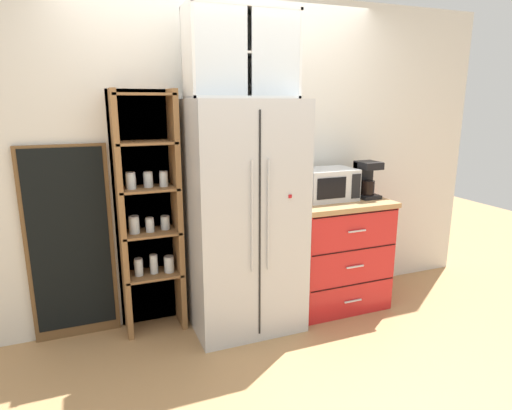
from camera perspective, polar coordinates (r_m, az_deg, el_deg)
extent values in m
plane|color=tan|center=(3.59, -1.33, -15.42)|extent=(10.56, 10.56, 0.00)
cube|color=silver|center=(3.55, -3.72, 6.03)|extent=(4.88, 0.10, 2.55)
cube|color=silver|center=(3.28, -1.62, -1.64)|extent=(0.82, 0.63, 1.76)
cube|color=black|center=(3.00, 0.50, -3.14)|extent=(0.01, 0.01, 1.61)
cylinder|color=silver|center=(2.94, -0.50, -1.68)|extent=(0.02, 0.02, 0.79)
cylinder|color=silver|center=(2.99, 1.65, -1.46)|extent=(0.02, 0.02, 0.79)
cube|color=red|center=(3.04, 4.53, 1.15)|extent=(0.02, 0.01, 0.02)
cube|color=brown|center=(3.44, -14.20, -0.76)|extent=(0.49, 0.04, 1.82)
cube|color=olive|center=(3.28, -17.36, -1.68)|extent=(0.04, 0.26, 1.82)
cube|color=olive|center=(3.33, -10.38, -1.04)|extent=(0.04, 0.26, 1.82)
cube|color=olive|center=(3.44, -13.40, -8.88)|extent=(0.43, 0.26, 0.02)
cylinder|color=silver|center=(3.40, -15.23, -8.01)|extent=(0.06, 0.06, 0.12)
cylinder|color=#CCB78C|center=(3.41, -15.21, -8.30)|extent=(0.06, 0.06, 0.08)
cylinder|color=#B2B2B7|center=(3.38, -15.30, -6.94)|extent=(0.06, 0.06, 0.01)
cylinder|color=silver|center=(3.41, -13.33, -7.66)|extent=(0.06, 0.06, 0.14)
cylinder|color=#B77A38|center=(3.42, -13.31, -7.99)|extent=(0.05, 0.05, 0.09)
cylinder|color=#B2B2B7|center=(3.39, -13.40, -6.47)|extent=(0.06, 0.06, 0.01)
cylinder|color=silver|center=(3.42, -11.40, -7.75)|extent=(0.07, 0.07, 0.11)
cylinder|color=#2D2D2D|center=(3.42, -11.39, -8.02)|extent=(0.06, 0.06, 0.08)
cylinder|color=#B2B2B7|center=(3.40, -11.45, -6.76)|extent=(0.07, 0.07, 0.01)
cube|color=olive|center=(3.33, -13.72, -3.55)|extent=(0.43, 0.26, 0.02)
cylinder|color=silver|center=(3.29, -15.78, -2.63)|extent=(0.08, 0.08, 0.12)
cylinder|color=#382316|center=(3.30, -15.76, -2.92)|extent=(0.07, 0.07, 0.08)
cylinder|color=#B2B2B7|center=(3.28, -15.86, -1.53)|extent=(0.07, 0.07, 0.01)
cylinder|color=silver|center=(3.30, -13.83, -2.64)|extent=(0.06, 0.06, 0.10)
cylinder|color=#E0C67F|center=(3.31, -13.82, -2.89)|extent=(0.05, 0.05, 0.07)
cylinder|color=#B2B2B7|center=(3.29, -13.89, -1.73)|extent=(0.06, 0.06, 0.01)
cylinder|color=silver|center=(3.35, -11.89, -2.38)|extent=(0.07, 0.07, 0.09)
cylinder|color=white|center=(3.35, -11.88, -2.61)|extent=(0.06, 0.06, 0.06)
cylinder|color=#B2B2B7|center=(3.33, -11.94, -1.52)|extent=(0.06, 0.06, 0.01)
cube|color=olive|center=(3.25, -14.05, 2.11)|extent=(0.43, 0.26, 0.02)
cylinder|color=silver|center=(3.21, -16.19, 2.99)|extent=(0.07, 0.07, 0.11)
cylinder|color=brown|center=(3.21, -16.17, 2.70)|extent=(0.06, 0.06, 0.07)
cylinder|color=#B2B2B7|center=(3.20, -16.26, 4.06)|extent=(0.07, 0.07, 0.01)
cylinder|color=silver|center=(3.25, -14.04, 3.20)|extent=(0.07, 0.07, 0.10)
cylinder|color=beige|center=(3.25, -14.03, 2.93)|extent=(0.06, 0.06, 0.07)
cylinder|color=#B2B2B7|center=(3.24, -14.10, 4.20)|extent=(0.06, 0.06, 0.01)
cylinder|color=silver|center=(3.25, -12.09, 3.29)|extent=(0.06, 0.06, 0.10)
cylinder|color=white|center=(3.25, -12.08, 3.02)|extent=(0.05, 0.05, 0.07)
cylinder|color=#B2B2B7|center=(3.24, -12.14, 4.29)|extent=(0.06, 0.06, 0.01)
cube|color=olive|center=(3.20, -14.39, 7.99)|extent=(0.43, 0.26, 0.02)
cube|color=olive|center=(3.19, -14.75, 13.98)|extent=(0.43, 0.26, 0.02)
cube|color=red|center=(3.81, 10.43, -6.49)|extent=(0.80, 0.57, 0.89)
cube|color=tan|center=(3.67, 10.74, 0.37)|extent=(0.83, 0.60, 0.04)
cube|color=black|center=(3.65, 12.73, -10.26)|extent=(0.78, 0.00, 0.01)
cube|color=silver|center=(3.70, 12.70, -12.26)|extent=(0.16, 0.01, 0.01)
cube|color=black|center=(3.54, 12.98, -5.83)|extent=(0.78, 0.00, 0.01)
cube|color=silver|center=(3.58, 12.95, -7.95)|extent=(0.16, 0.01, 0.01)
cube|color=black|center=(3.45, 13.24, -1.15)|extent=(0.78, 0.00, 0.01)
cube|color=silver|center=(3.48, 13.20, -3.37)|extent=(0.16, 0.01, 0.01)
cube|color=silver|center=(3.65, 9.42, 2.74)|extent=(0.44, 0.32, 0.26)
cube|color=black|center=(3.48, 9.96, 2.19)|extent=(0.26, 0.01, 0.17)
cube|color=black|center=(3.60, 13.08, 2.43)|extent=(0.08, 0.01, 0.20)
cube|color=black|center=(3.80, 14.40, 1.17)|extent=(0.17, 0.20, 0.03)
cube|color=black|center=(3.83, 13.91, 3.35)|extent=(0.17, 0.06, 0.30)
cube|color=black|center=(3.76, 14.64, 5.11)|extent=(0.17, 0.20, 0.06)
cylinder|color=black|center=(3.78, 14.56, 2.24)|extent=(0.11, 0.11, 0.12)
cylinder|color=silver|center=(3.73, 10.14, 1.55)|extent=(0.09, 0.09, 0.08)
torus|color=silver|center=(3.76, 10.88, 1.67)|extent=(0.05, 0.01, 0.05)
cylinder|color=navy|center=(3.63, 11.08, 1.23)|extent=(0.08, 0.08, 0.09)
torus|color=navy|center=(3.66, 11.77, 1.35)|extent=(0.05, 0.01, 0.05)
cylinder|color=brown|center=(3.65, 10.80, 2.01)|extent=(0.06, 0.06, 0.17)
cone|color=brown|center=(3.64, 10.87, 3.44)|extent=(0.06, 0.06, 0.04)
cylinder|color=brown|center=(3.63, 10.89, 3.90)|extent=(0.02, 0.02, 0.07)
cylinder|color=black|center=(3.62, 10.92, 4.53)|extent=(0.02, 0.02, 0.01)
cube|color=silver|center=(3.34, -2.83, 19.06)|extent=(0.79, 0.02, 0.61)
cube|color=silver|center=(3.25, -1.95, 24.48)|extent=(0.79, 0.32, 0.02)
cube|color=silver|center=(3.19, -1.86, 14.04)|extent=(0.79, 0.32, 0.02)
cube|color=silver|center=(3.09, -9.01, 19.36)|extent=(0.02, 0.32, 0.61)
cube|color=silver|center=(3.35, 4.64, 19.01)|extent=(0.02, 0.32, 0.61)
cube|color=silver|center=(3.20, -1.90, 19.31)|extent=(0.76, 0.30, 0.02)
cube|color=silver|center=(3.00, -4.60, 19.67)|extent=(0.36, 0.01, 0.57)
cube|color=silver|center=(3.14, 2.71, 19.42)|extent=(0.36, 0.01, 0.57)
cylinder|color=silver|center=(3.10, -6.81, 14.18)|extent=(0.05, 0.05, 0.00)
cylinder|color=silver|center=(3.10, -6.82, 14.79)|extent=(0.01, 0.01, 0.07)
cone|color=silver|center=(3.11, -6.86, 15.90)|extent=(0.06, 0.06, 0.05)
cylinder|color=silver|center=(3.16, -3.48, 14.24)|extent=(0.05, 0.05, 0.00)
cylinder|color=silver|center=(3.16, -3.49, 14.84)|extent=(0.01, 0.01, 0.07)
cone|color=silver|center=(3.16, -3.50, 15.93)|extent=(0.06, 0.06, 0.05)
cylinder|color=silver|center=(3.22, -0.27, 14.25)|extent=(0.05, 0.05, 0.00)
cylinder|color=silver|center=(3.22, -0.27, 14.84)|extent=(0.01, 0.01, 0.07)
cone|color=silver|center=(3.22, -0.27, 15.90)|extent=(0.06, 0.06, 0.05)
cylinder|color=silver|center=(3.29, 2.80, 14.22)|extent=(0.05, 0.05, 0.00)
cylinder|color=silver|center=(3.29, 2.81, 14.80)|extent=(0.01, 0.01, 0.07)
cone|color=silver|center=(3.29, 2.82, 15.84)|extent=(0.06, 0.06, 0.05)
cylinder|color=white|center=(3.14, -6.24, 20.11)|extent=(0.06, 0.06, 0.07)
cylinder|color=white|center=(3.30, 2.21, 19.85)|extent=(0.06, 0.06, 0.07)
cube|color=brown|center=(3.43, -23.30, -4.79)|extent=(0.60, 0.04, 1.45)
cube|color=black|center=(3.40, -23.36, -4.41)|extent=(0.54, 0.01, 1.35)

